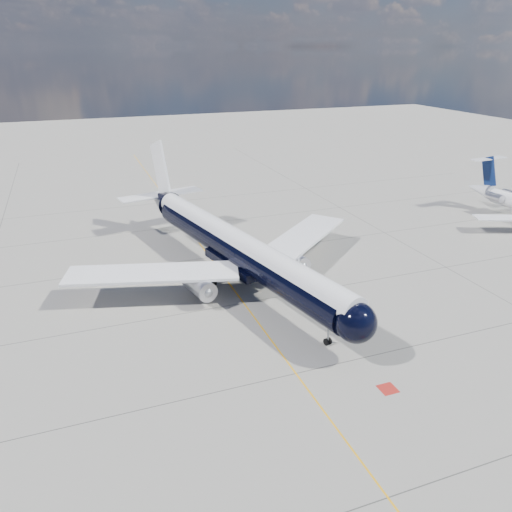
# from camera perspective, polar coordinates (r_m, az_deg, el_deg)

# --- Properties ---
(ground) EXTENTS (320.00, 320.00, 0.00)m
(ground) POSITION_cam_1_polar(r_m,az_deg,el_deg) (77.73, -6.29, 1.18)
(ground) COLOR gray
(ground) RESTS_ON ground
(taxiway_centerline) EXTENTS (0.16, 160.00, 0.01)m
(taxiway_centerline) POSITION_cam_1_polar(r_m,az_deg,el_deg) (73.24, -5.30, -0.16)
(taxiway_centerline) COLOR #EAA00C
(taxiway_centerline) RESTS_ON ground
(red_marking) EXTENTS (1.60, 1.60, 0.01)m
(red_marking) POSITION_cam_1_polar(r_m,az_deg,el_deg) (47.99, 14.83, -14.47)
(red_marking) COLOR maroon
(red_marking) RESTS_ON ground
(main_airliner) EXTENTS (41.89, 51.69, 15.07)m
(main_airliner) POSITION_cam_1_polar(r_m,az_deg,el_deg) (64.59, -2.58, 1.17)
(main_airliner) COLOR black
(main_airliner) RESTS_ON ground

